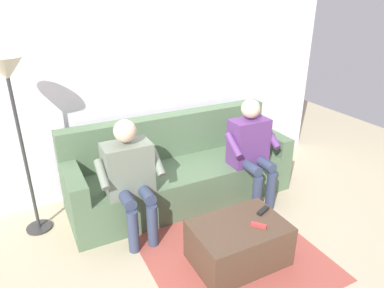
% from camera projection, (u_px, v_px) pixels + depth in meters
% --- Properties ---
extents(ground_plane, '(8.00, 8.00, 0.00)m').
position_uv_depth(ground_plane, '(213.00, 232.00, 3.39)').
color(ground_plane, tan).
extents(back_wall, '(4.44, 0.06, 2.57)m').
position_uv_depth(back_wall, '(158.00, 74.00, 3.91)').
color(back_wall, silver).
rests_on(back_wall, ground).
extents(couch, '(2.41, 0.80, 0.90)m').
position_uv_depth(couch, '(179.00, 171.00, 3.87)').
color(couch, '#516B4C').
rests_on(couch, ground).
extents(coffee_table, '(0.78, 0.54, 0.37)m').
position_uv_depth(coffee_table, '(239.00, 243.00, 2.97)').
color(coffee_table, '#4C3828').
rests_on(coffee_table, ground).
extents(person_left_seated, '(0.56, 0.49, 1.13)m').
position_uv_depth(person_left_seated, '(251.00, 146.00, 3.70)').
color(person_left_seated, '#5B3370').
rests_on(person_left_seated, ground).
extents(person_right_seated, '(0.58, 0.51, 1.12)m').
position_uv_depth(person_right_seated, '(130.00, 173.00, 3.16)').
color(person_right_seated, slate).
rests_on(person_right_seated, ground).
extents(remote_red, '(0.11, 0.12, 0.02)m').
position_uv_depth(remote_red, '(259.00, 225.00, 2.87)').
color(remote_red, '#B73333').
rests_on(remote_red, coffee_table).
extents(remote_black, '(0.15, 0.10, 0.03)m').
position_uv_depth(remote_black, '(263.00, 211.00, 3.06)').
color(remote_black, black).
rests_on(remote_black, coffee_table).
extents(floor_rug, '(1.45, 1.55, 0.01)m').
position_uv_depth(floor_rug, '(229.00, 250.00, 3.15)').
color(floor_rug, '#9E473D').
rests_on(floor_rug, ground).
extents(floor_lamp, '(0.29, 0.29, 1.66)m').
position_uv_depth(floor_lamp, '(10.00, 87.00, 2.88)').
color(floor_lamp, '#2D2D2D').
rests_on(floor_lamp, ground).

